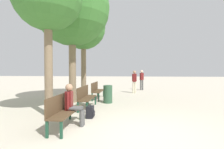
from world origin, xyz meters
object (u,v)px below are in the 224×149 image
object	(u,v)px
tree_row_1	(72,8)
bench_row_0	(63,108)
person_seated	(73,103)
backpack	(90,112)
trash_bin	(108,94)
tree_row_2	(83,28)
pedestrian_mid	(142,79)
bench_row_1	(85,96)
pedestrian_near	(134,80)
bench_row_2	(97,89)

from	to	relation	value
tree_row_1	bench_row_0	bearing A→B (deg)	-75.23
person_seated	backpack	world-z (taller)	person_seated
trash_bin	tree_row_2	bearing A→B (deg)	129.98
backpack	pedestrian_mid	size ratio (longest dim) A/B	0.24
pedestrian_mid	trash_bin	size ratio (longest dim) A/B	1.86
bench_row_0	person_seated	xyz separation A→B (m)	(0.23, 0.17, 0.12)
bench_row_0	tree_row_1	xyz separation A→B (m)	(-1.01, 3.83, 4.21)
bench_row_0	bench_row_1	world-z (taller)	same
backpack	trash_bin	distance (m)	2.77
tree_row_2	pedestrian_mid	world-z (taller)	tree_row_2
tree_row_2	pedestrian_near	world-z (taller)	tree_row_2
backpack	pedestrian_mid	bearing A→B (deg)	74.84
pedestrian_mid	trash_bin	bearing A→B (deg)	-109.44
bench_row_0	person_seated	distance (m)	0.31
person_seated	pedestrian_near	world-z (taller)	pedestrian_near
pedestrian_mid	person_seated	bearing A→B (deg)	-105.55
bench_row_0	tree_row_2	xyz separation A→B (m)	(-1.01, 5.98, 3.74)
tree_row_1	person_seated	distance (m)	5.63
bench_row_1	tree_row_1	bearing A→B (deg)	127.50
bench_row_2	backpack	world-z (taller)	bench_row_2
pedestrian_near	pedestrian_mid	bearing A→B (deg)	71.63
bench_row_2	backpack	xyz separation A→B (m)	(0.54, -3.97, -0.35)
trash_bin	bench_row_0	bearing A→B (deg)	-101.99
person_seated	pedestrian_mid	distance (m)	9.83
tree_row_1	person_seated	world-z (taller)	tree_row_1
tree_row_1	pedestrian_mid	world-z (taller)	tree_row_1
bench_row_1	person_seated	bearing A→B (deg)	-84.35
bench_row_1	tree_row_1	xyz separation A→B (m)	(-1.01, 1.32, 4.21)
pedestrian_near	trash_bin	world-z (taller)	pedestrian_near
backpack	bench_row_0	bearing A→B (deg)	-117.02
tree_row_1	backpack	xyz separation A→B (m)	(1.56, -2.77, -4.56)
backpack	person_seated	bearing A→B (deg)	-109.27
bench_row_1	trash_bin	world-z (taller)	bench_row_1
bench_row_0	bench_row_2	xyz separation A→B (m)	(0.00, 5.03, 0.00)
bench_row_0	trash_bin	size ratio (longest dim) A/B	1.94
bench_row_0	person_seated	world-z (taller)	person_seated
bench_row_2	tree_row_1	bearing A→B (deg)	-130.13
tree_row_2	backpack	xyz separation A→B (m)	(1.56, -4.91, -4.09)
person_seated	backpack	distance (m)	1.06
bench_row_1	pedestrian_near	size ratio (longest dim) A/B	1.07
bench_row_0	pedestrian_mid	size ratio (longest dim) A/B	1.05
bench_row_2	backpack	distance (m)	4.02
bench_row_0	backpack	xyz separation A→B (m)	(0.54, 1.07, -0.35)
pedestrian_near	trash_bin	bearing A→B (deg)	-109.98
tree_row_2	tree_row_1	bearing A→B (deg)	-90.00
tree_row_2	trash_bin	distance (m)	4.77
person_seated	pedestrian_mid	world-z (taller)	pedestrian_mid
person_seated	trash_bin	world-z (taller)	person_seated
bench_row_0	tree_row_2	distance (m)	7.13
bench_row_2	person_seated	bearing A→B (deg)	-87.27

